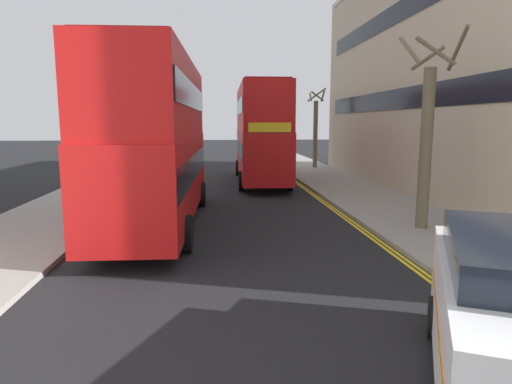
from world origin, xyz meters
The scene contains 9 objects.
sidewalk_right centered at (6.50, 16.00, 0.07)m, with size 4.00×80.00×0.14m, color gray.
sidewalk_left centered at (-6.50, 16.00, 0.07)m, with size 4.00×80.00×0.14m, color gray.
kerb_line_outer centered at (4.40, 14.00, 0.00)m, with size 0.10×56.00×0.01m, color yellow.
kerb_line_inner centered at (4.24, 14.00, 0.00)m, with size 0.10×56.00×0.01m, color yellow.
double_decker_bus_away centered at (-2.45, 15.38, 3.03)m, with size 3.07×10.88×5.64m.
double_decker_bus_oncoming centered at (2.20, 26.03, 3.03)m, with size 3.01×10.87×5.64m.
street_tree_near centered at (6.16, 13.57, 2.99)m, with size 1.75×1.64×6.18m.
street_tree_mid centered at (7.09, 33.06, 2.96)m, with size 1.41×1.48×5.97m.
townhouse_terrace_right centered at (13.50, 20.45, 6.12)m, with size 10.08×28.00×12.24m.
Camera 1 is at (-0.53, 0.09, 3.53)m, focal length 31.07 mm.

